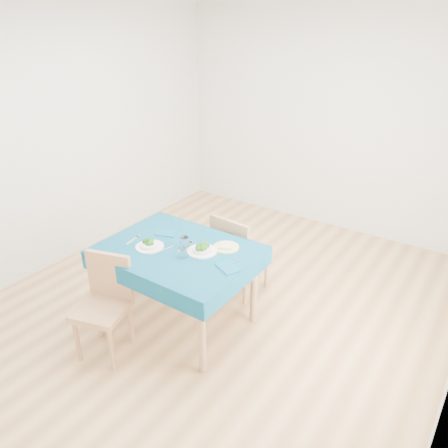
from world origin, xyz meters
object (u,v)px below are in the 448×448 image
Objects in this scene: bowl_near at (149,243)px; side_plate at (226,247)px; table at (179,286)px; bowl_far at (202,248)px; chair_near at (100,304)px; chair_far at (242,241)px.

bowl_near is 1.09× the size of side_plate.
bowl_near is at bearing -146.42° from side_plate.
bowl_far is at bearing 21.79° from table.
bowl_near is 0.46m from bowl_far.
table is at bearing -158.21° from bowl_far.
table is 1.32× the size of chair_near.
side_plate is (0.33, 0.25, 0.38)m from table.
chair_near is 0.92m from bowl_far.
chair_near is 0.88× the size of chair_far.
bowl_far is 0.21m from side_plate.
bowl_near is at bearing 69.00° from chair_near.
bowl_near is at bearing 70.74° from chair_far.
side_plate is at bearing 111.79° from chair_far.
chair_near is at bearing -121.65° from bowl_far.
chair_far is at bearing 77.27° from table.
chair_near reaches higher than bowl_near.
bowl_far is (0.42, 0.19, 0.00)m from bowl_near.
chair_far reaches higher than bowl_far.
chair_near reaches higher than bowl_far.
chair_far is at bearing 65.97° from bowl_near.
bowl_near is (-0.39, -0.87, 0.24)m from chair_far.
chair_far is (0.43, 1.42, 0.07)m from chair_near.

